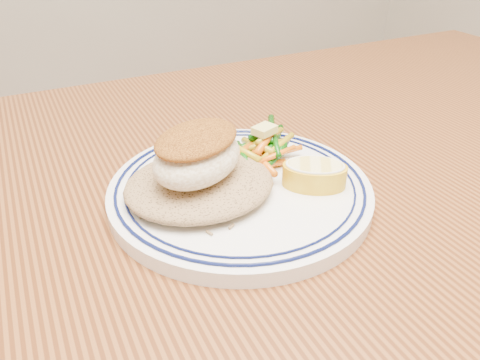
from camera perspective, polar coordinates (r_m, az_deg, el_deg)
name	(u,v)px	position (r m, az deg, el deg)	size (l,w,h in m)	color
dining_table	(257,295)	(0.50, 2.05, -13.83)	(1.50, 0.90, 0.75)	#522710
plate	(240,189)	(0.46, 0.00, -1.12)	(0.26, 0.26, 0.02)	white
rice_pilaf	(200,181)	(0.44, -4.95, -0.15)	(0.14, 0.13, 0.03)	olive
fish_fillet	(197,153)	(0.42, -5.24, 3.26)	(0.12, 0.11, 0.05)	#F6EACB
vegetable_pile	(261,148)	(0.50, 2.58, 3.90)	(0.11, 0.11, 0.03)	#AB9212
butter_pat	(264,130)	(0.50, 3.00, 6.13)	(0.02, 0.02, 0.01)	#E5DA70
lemon_wedge	(314,174)	(0.46, 9.07, 0.78)	(0.08, 0.08, 0.02)	yellow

